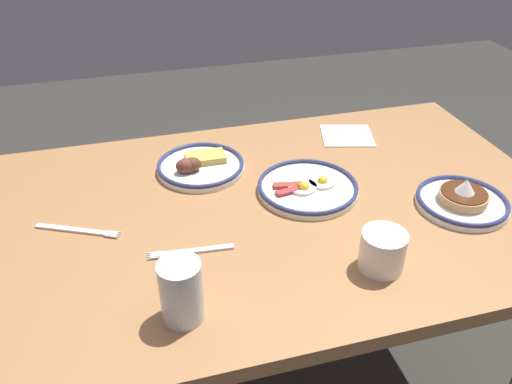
# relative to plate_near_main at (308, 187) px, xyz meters

# --- Properties ---
(dining_table) EXTENTS (1.42, 0.88, 0.75)m
(dining_table) POSITION_rel_plate_near_main_xyz_m (0.10, 0.04, -0.11)
(dining_table) COLOR #9F6D42
(dining_table) RESTS_ON ground_plane
(plate_near_main) EXTENTS (0.25, 0.25, 0.04)m
(plate_near_main) POSITION_rel_plate_near_main_xyz_m (0.00, 0.00, 0.00)
(plate_near_main) COLOR silver
(plate_near_main) RESTS_ON dining_table
(plate_center_pancakes) EXTENTS (0.23, 0.23, 0.05)m
(plate_center_pancakes) POSITION_rel_plate_near_main_xyz_m (0.24, -0.17, 0.00)
(plate_center_pancakes) COLOR white
(plate_center_pancakes) RESTS_ON dining_table
(plate_far_companion) EXTENTS (0.22, 0.22, 0.08)m
(plate_far_companion) POSITION_rel_plate_near_main_xyz_m (-0.34, 0.16, 0.00)
(plate_far_companion) COLOR white
(plate_far_companion) RESTS_ON dining_table
(coffee_mug) EXTENTS (0.09, 0.12, 0.09)m
(coffee_mug) POSITION_rel_plate_near_main_xyz_m (-0.05, 0.30, 0.03)
(coffee_mug) COLOR white
(coffee_mug) RESTS_ON dining_table
(drinking_glass) EXTENTS (0.08, 0.08, 0.13)m
(drinking_glass) POSITION_rel_plate_near_main_xyz_m (0.37, 0.33, 0.04)
(drinking_glass) COLOR silver
(drinking_glass) RESTS_ON dining_table
(paper_napkin) EXTENTS (0.18, 0.17, 0.00)m
(paper_napkin) POSITION_rel_plate_near_main_xyz_m (-0.22, -0.25, -0.01)
(paper_napkin) COLOR white
(paper_napkin) RESTS_ON dining_table
(fork_near) EXTENTS (0.19, 0.10, 0.01)m
(fork_near) POSITION_rel_plate_near_main_xyz_m (0.56, 0.02, -0.01)
(fork_near) COLOR silver
(fork_near) RESTS_ON dining_table
(fork_far) EXTENTS (0.19, 0.03, 0.01)m
(fork_far) POSITION_rel_plate_near_main_xyz_m (0.32, 0.16, -0.01)
(fork_far) COLOR silver
(fork_far) RESTS_ON dining_table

